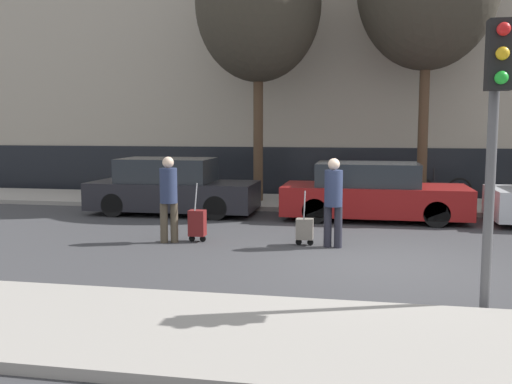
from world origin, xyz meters
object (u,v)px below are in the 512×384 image
object	(u,v)px
trolley_left	(197,223)
pedestrian_right	(333,197)
parked_car_0	(172,188)
traffic_light	(496,107)
parked_bicycle	(440,190)
bare_tree_near_crossing	(258,5)
pedestrian_left	(169,194)
trolley_right	(305,229)
parked_car_1	(372,193)

from	to	relation	value
trolley_left	pedestrian_right	xyz separation A→B (m)	(2.67, -0.03, 0.58)
parked_car_0	trolley_left	bearing A→B (deg)	-63.40
parked_car_0	traffic_light	xyz separation A→B (m)	(6.42, -6.99, 1.82)
parked_bicycle	bare_tree_near_crossing	world-z (taller)	bare_tree_near_crossing
pedestrian_left	bare_tree_near_crossing	distance (m)	7.52
trolley_right	bare_tree_near_crossing	bearing A→B (deg)	109.33
traffic_light	parked_car_0	bearing A→B (deg)	132.60
parked_car_1	bare_tree_near_crossing	distance (m)	6.39
trolley_right	traffic_light	distance (m)	4.97
parked_car_1	pedestrian_right	xyz separation A→B (m)	(-0.76, -3.46, 0.30)
parked_car_1	trolley_left	world-z (taller)	parked_car_1
parked_car_0	bare_tree_near_crossing	distance (m)	5.81
parked_car_1	bare_tree_near_crossing	world-z (taller)	bare_tree_near_crossing
traffic_light	bare_tree_near_crossing	world-z (taller)	bare_tree_near_crossing
parked_car_1	pedestrian_left	size ratio (longest dim) A/B	2.62
parked_bicycle	bare_tree_near_crossing	xyz separation A→B (m)	(-5.18, -0.48, 5.21)
parked_car_0	parked_bicycle	distance (m)	7.55
pedestrian_left	pedestrian_right	bearing A→B (deg)	163.61
pedestrian_right	traffic_light	bearing A→B (deg)	-50.63
parked_car_0	trolley_right	bearing A→B (deg)	-41.17
pedestrian_right	parked_bicycle	size ratio (longest dim) A/B	0.95
parked_car_0	parked_car_1	bearing A→B (deg)	0.27
parked_car_1	traffic_light	world-z (taller)	traffic_light
traffic_light	pedestrian_left	bearing A→B (deg)	146.97
parked_car_0	trolley_left	world-z (taller)	parked_car_0
pedestrian_right	trolley_right	size ratio (longest dim) A/B	1.60
trolley_left	trolley_right	distance (m)	2.13
traffic_light	parked_bicycle	world-z (taller)	traffic_light
parked_bicycle	bare_tree_near_crossing	distance (m)	7.36
trolley_left	bare_tree_near_crossing	distance (m)	7.75
trolley_left	bare_tree_near_crossing	bearing A→B (deg)	88.24
parked_car_0	trolley_left	size ratio (longest dim) A/B	3.69
trolley_right	parked_bicycle	xyz separation A→B (m)	(3.23, 6.04, 0.18)
parked_bicycle	trolley_right	bearing A→B (deg)	-118.10
trolley_left	pedestrian_right	distance (m)	2.73
parked_car_1	parked_bicycle	bearing A→B (deg)	54.25
traffic_light	parked_bicycle	bearing A→B (deg)	86.27
trolley_left	bare_tree_near_crossing	size ratio (longest dim) A/B	0.15
trolley_right	bare_tree_near_crossing	world-z (taller)	bare_tree_near_crossing
pedestrian_right	bare_tree_near_crossing	distance (m)	7.79
parked_car_1	traffic_light	distance (m)	7.36
parked_car_0	traffic_light	distance (m)	9.66
trolley_right	traffic_light	xyz separation A→B (m)	(2.60, -3.64, 2.18)
parked_car_0	pedestrian_right	distance (m)	5.57
pedestrian_left	parked_bicycle	size ratio (longest dim) A/B	0.96
parked_car_0	traffic_light	size ratio (longest dim) A/B	1.24
trolley_left	parked_bicycle	world-z (taller)	trolley_left
traffic_light	bare_tree_near_crossing	xyz separation A→B (m)	(-4.55, 9.20, 3.21)
pedestrian_left	pedestrian_right	world-z (taller)	pedestrian_left
trolley_left	traffic_light	distance (m)	6.30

